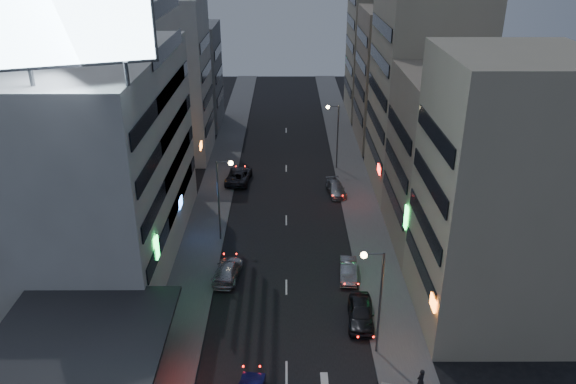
{
  "coord_description": "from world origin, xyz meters",
  "views": [
    {
      "loc": [
        -0.0,
        -25.04,
        26.71
      ],
      "look_at": [
        0.16,
        19.5,
        6.19
      ],
      "focal_mm": 35.0,
      "sensor_mm": 36.0,
      "label": 1
    }
  ],
  "objects_px": {
    "parked_car_right_near": "(361,313)",
    "scooter_silver_b": "(403,379)",
    "road_car_silver": "(228,270)",
    "parked_car_left": "(239,175)",
    "parked_car_right_mid": "(348,270)",
    "parked_car_right_far": "(336,189)",
    "person": "(421,380)"
  },
  "relations": [
    {
      "from": "parked_car_right_near",
      "to": "scooter_silver_b",
      "type": "height_order",
      "value": "parked_car_right_near"
    },
    {
      "from": "parked_car_left",
      "to": "parked_car_right_far",
      "type": "relative_size",
      "value": 1.27
    },
    {
      "from": "parked_car_left",
      "to": "road_car_silver",
      "type": "bearing_deg",
      "value": 96.91
    },
    {
      "from": "parked_car_right_mid",
      "to": "parked_car_right_far",
      "type": "bearing_deg",
      "value": 93.81
    },
    {
      "from": "scooter_silver_b",
      "to": "parked_car_right_far",
      "type": "bearing_deg",
      "value": 19.42
    },
    {
      "from": "parked_car_right_near",
      "to": "scooter_silver_b",
      "type": "xyz_separation_m",
      "value": [
        1.86,
        -6.82,
        -0.1
      ]
    },
    {
      "from": "road_car_silver",
      "to": "parked_car_left",
      "type": "bearing_deg",
      "value": -81.89
    },
    {
      "from": "parked_car_right_far",
      "to": "scooter_silver_b",
      "type": "distance_m",
      "value": 29.86
    },
    {
      "from": "parked_car_right_mid",
      "to": "person",
      "type": "height_order",
      "value": "person"
    },
    {
      "from": "parked_car_right_mid",
      "to": "parked_car_right_far",
      "type": "xyz_separation_m",
      "value": [
        0.31,
        16.91,
        -0.01
      ]
    },
    {
      "from": "parked_car_left",
      "to": "scooter_silver_b",
      "type": "bearing_deg",
      "value": 116.65
    },
    {
      "from": "parked_car_left",
      "to": "scooter_silver_b",
      "type": "relative_size",
      "value": 2.92
    },
    {
      "from": "parked_car_left",
      "to": "parked_car_right_far",
      "type": "distance_m",
      "value": 11.74
    },
    {
      "from": "parked_car_right_far",
      "to": "road_car_silver",
      "type": "distance_m",
      "value": 19.99
    },
    {
      "from": "parked_car_right_mid",
      "to": "parked_car_left",
      "type": "distance_m",
      "value": 23.14
    },
    {
      "from": "scooter_silver_b",
      "to": "parked_car_right_mid",
      "type": "bearing_deg",
      "value": 25.41
    },
    {
      "from": "parked_car_right_far",
      "to": "parked_car_left",
      "type": "bearing_deg",
      "value": 155.05
    },
    {
      "from": "parked_car_right_mid",
      "to": "road_car_silver",
      "type": "xyz_separation_m",
      "value": [
        -10.29,
        -0.04,
        0.05
      ]
    },
    {
      "from": "road_car_silver",
      "to": "person",
      "type": "xyz_separation_m",
      "value": [
        13.52,
        -13.25,
        0.25
      ]
    },
    {
      "from": "parked_car_left",
      "to": "person",
      "type": "relative_size",
      "value": 3.35
    },
    {
      "from": "parked_car_right_far",
      "to": "person",
      "type": "relative_size",
      "value": 2.64
    },
    {
      "from": "parked_car_right_near",
      "to": "parked_car_right_far",
      "type": "xyz_separation_m",
      "value": [
        0.0,
        22.98,
        -0.16
      ]
    },
    {
      "from": "road_car_silver",
      "to": "scooter_silver_b",
      "type": "bearing_deg",
      "value": 140.56
    },
    {
      "from": "parked_car_right_far",
      "to": "person",
      "type": "distance_m",
      "value": 30.34
    },
    {
      "from": "road_car_silver",
      "to": "parked_car_right_near",
      "type": "bearing_deg",
      "value": 156.8
    },
    {
      "from": "parked_car_left",
      "to": "scooter_silver_b",
      "type": "xyz_separation_m",
      "value": [
        13.06,
        -33.3,
        -0.07
      ]
    },
    {
      "from": "parked_car_right_mid",
      "to": "parked_car_left",
      "type": "bearing_deg",
      "value": 122.94
    },
    {
      "from": "parked_car_right_near",
      "to": "parked_car_right_mid",
      "type": "xyz_separation_m",
      "value": [
        -0.31,
        6.07,
        -0.15
      ]
    },
    {
      "from": "parked_car_right_mid",
      "to": "parked_car_right_near",
      "type": "bearing_deg",
      "value": -82.23
    },
    {
      "from": "person",
      "to": "parked_car_right_near",
      "type": "bearing_deg",
      "value": -100.22
    },
    {
      "from": "person",
      "to": "parked_car_left",
      "type": "bearing_deg",
      "value": -99.49
    },
    {
      "from": "parked_car_left",
      "to": "person",
      "type": "bearing_deg",
      "value": 117.96
    }
  ]
}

